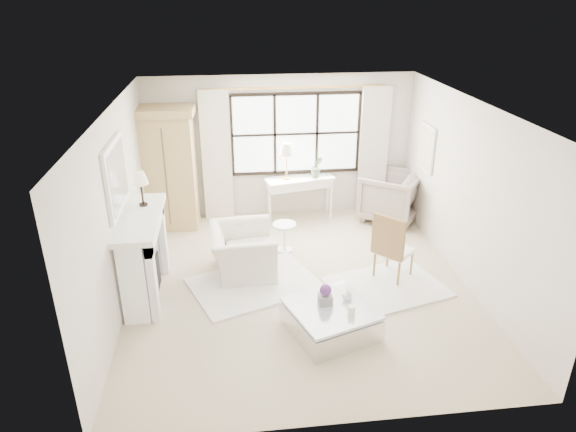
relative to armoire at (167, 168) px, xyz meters
name	(u,v)px	position (x,y,z in m)	size (l,w,h in m)	color
floor	(300,284)	(2.09, -2.38, -1.14)	(5.50, 5.50, 0.00)	#C5B392
ceiling	(301,107)	(2.09, -2.38, 1.56)	(5.50, 5.50, 0.00)	silver
wall_back	(280,147)	(2.09, 0.37, 0.21)	(5.00, 5.00, 0.00)	beige
wall_front	(342,316)	(2.09, -5.13, 0.21)	(5.00, 5.00, 0.00)	beige
wall_left	(119,211)	(-0.41, -2.38, 0.21)	(5.50, 5.50, 0.00)	beige
wall_right	(469,194)	(4.59, -2.38, 0.21)	(5.50, 5.50, 0.00)	beige
window_pane	(296,134)	(2.39, 0.35, 0.46)	(2.40, 0.02, 1.50)	white
window_frame	(296,134)	(2.39, 0.34, 0.46)	(2.50, 0.04, 1.50)	black
curtain_rod	(297,87)	(2.39, 0.29, 1.33)	(0.04, 0.04, 3.30)	#C48F44
curtain_left	(217,157)	(0.89, 0.27, 0.10)	(0.55, 0.10, 2.47)	silver
curtain_right	(373,151)	(3.89, 0.27, 0.10)	(0.55, 0.10, 2.47)	beige
fireplace	(142,255)	(-0.18, -2.38, -0.49)	(0.58, 1.66, 1.26)	white
mirror_frame	(116,177)	(-0.38, -2.38, 0.70)	(0.05, 1.15, 0.95)	white
mirror_glass	(118,176)	(-0.35, -2.38, 0.70)	(0.02, 1.00, 0.80)	silver
art_frame	(427,148)	(4.56, -0.68, 0.41)	(0.04, 0.62, 0.82)	white
art_canvas	(425,148)	(4.54, -0.68, 0.41)	(0.01, 0.52, 0.72)	beige
mantel_lamp	(140,180)	(-0.13, -2.02, 0.51)	(0.22, 0.22, 0.51)	black
armoire	(167,168)	(0.00, 0.00, 0.00)	(1.16, 0.76, 2.24)	tan
console_table	(300,197)	(2.44, 0.12, -0.74)	(1.37, 0.73, 0.80)	white
console_lamp	(286,150)	(2.19, 0.12, 0.22)	(0.28, 0.28, 0.69)	#B17E3D
orchid_plant	(317,167)	(2.76, 0.12, -0.13)	(0.23, 0.19, 0.42)	#58744D
side_table	(284,233)	(1.99, -1.27, -0.81)	(0.40, 0.40, 0.51)	white
rug_left	(255,284)	(1.41, -2.32, -1.12)	(1.82, 1.28, 0.03)	white
rug_right	(386,287)	(3.37, -2.63, -1.12)	(1.64, 1.23, 0.03)	white
club_armchair	(242,251)	(1.26, -1.89, -0.78)	(1.11, 0.97, 0.72)	beige
wingback_chair	(390,196)	(4.15, -0.20, -0.67)	(1.01, 1.03, 0.94)	#9F9186
french_chair	(393,260)	(3.53, -2.35, -0.83)	(0.68, 0.68, 1.08)	olive
coffee_table	(331,320)	(2.33, -3.58, -0.96)	(1.28, 1.28, 0.38)	silver
planter_box	(325,299)	(2.27, -3.49, -0.69)	(0.17, 0.17, 0.13)	slate
planter_flowers	(326,290)	(2.27, -3.49, -0.55)	(0.15, 0.15, 0.15)	#552B6D
pillar_candle	(351,310)	(2.55, -3.77, -0.70)	(0.09, 0.09, 0.12)	white
coffee_vase	(347,295)	(2.57, -3.44, -0.68)	(0.14, 0.14, 0.15)	white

